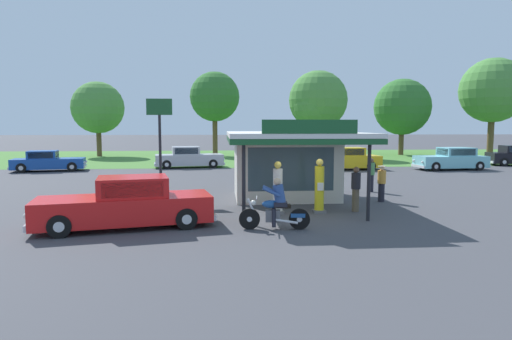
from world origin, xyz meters
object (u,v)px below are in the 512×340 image
at_px(gas_pump_offside, 319,188).
at_px(bystander_chatting_near_pumps, 356,188).
at_px(parked_car_back_row_left, 452,160).
at_px(parked_car_back_row_centre_left, 48,162).
at_px(parked_car_back_row_right, 344,160).
at_px(bystander_strolling_foreground, 371,174).
at_px(featured_classic_sedan, 127,205).
at_px(motorcycle_with_rider, 276,208).
at_px(bystander_standing_back_lot, 382,183).
at_px(roadside_pole_sign, 160,130).
at_px(gas_pump_nearside, 278,190).
at_px(parked_car_back_row_far_left, 189,158).

xyz_separation_m(gas_pump_offside, bystander_chatting_near_pumps, (1.39, 0.13, -0.03)).
height_order(parked_car_back_row_left, parked_car_back_row_centre_left, parked_car_back_row_left).
distance_m(parked_car_back_row_right, bystander_strolling_foreground, 10.84).
xyz_separation_m(parked_car_back_row_right, parked_car_back_row_left, (7.73, -0.73, 0.01)).
distance_m(parked_car_back_row_left, bystander_chatting_near_pumps, 18.69).
distance_m(parked_car_back_row_right, parked_car_back_row_left, 7.77).
height_order(featured_classic_sedan, parked_car_back_row_centre_left, featured_classic_sedan).
height_order(motorcycle_with_rider, parked_car_back_row_left, parked_car_back_row_left).
bearing_deg(parked_car_back_row_centre_left, parked_car_back_row_right, -1.63).
height_order(parked_car_back_row_centre_left, bystander_strolling_foreground, bystander_strolling_foreground).
height_order(gas_pump_offside, bystander_strolling_foreground, gas_pump_offside).
relative_size(featured_classic_sedan, parked_car_back_row_right, 1.02).
relative_size(gas_pump_offside, bystander_standing_back_lot, 1.30).
distance_m(bystander_standing_back_lot, roadside_pole_sign, 9.71).
relative_size(featured_classic_sedan, parked_car_back_row_centre_left, 1.10).
bearing_deg(motorcycle_with_rider, bystander_strolling_foreground, 52.80).
distance_m(gas_pump_nearside, gas_pump_offside, 1.52).
relative_size(parked_car_back_row_centre_left, bystander_standing_back_lot, 3.37).
height_order(gas_pump_offside, roadside_pole_sign, roadside_pole_sign).
distance_m(gas_pump_offside, parked_car_back_row_right, 16.36).
height_order(motorcycle_with_rider, roadside_pole_sign, roadside_pole_sign).
bearing_deg(bystander_strolling_foreground, parked_car_back_row_centre_left, 149.63).
distance_m(featured_classic_sedan, roadside_pole_sign, 6.12).
relative_size(gas_pump_nearside, parked_car_back_row_centre_left, 0.37).
xyz_separation_m(bystander_chatting_near_pumps, roadside_pole_sign, (-7.59, 3.74, 2.11)).
distance_m(parked_car_back_row_far_left, bystander_standing_back_lot, 18.35).
relative_size(parked_car_back_row_left, bystander_strolling_foreground, 3.25).
relative_size(gas_pump_offside, bystander_strolling_foreground, 1.21).
bearing_deg(gas_pump_nearside, featured_classic_sedan, -159.95).
bearing_deg(gas_pump_offside, bystander_chatting_near_pumps, 5.34).
xyz_separation_m(gas_pump_nearside, featured_classic_sedan, (-4.94, -1.80, -0.15)).
relative_size(bystander_strolling_foreground, roadside_pole_sign, 0.38).
distance_m(gas_pump_nearside, motorcycle_with_rider, 2.50).
xyz_separation_m(motorcycle_with_rider, parked_car_back_row_right, (7.23, 17.92, 0.07)).
height_order(gas_pump_offside, motorcycle_with_rider, gas_pump_offside).
xyz_separation_m(parked_car_back_row_far_left, bystander_strolling_foreground, (9.62, -13.21, 0.13)).
bearing_deg(bystander_standing_back_lot, parked_car_back_row_right, 80.50).
bearing_deg(parked_car_back_row_left, motorcycle_with_rider, -131.04).
relative_size(motorcycle_with_rider, parked_car_back_row_right, 0.39).
bearing_deg(parked_car_back_row_right, bystander_standing_back_lot, -99.50).
xyz_separation_m(parked_car_back_row_right, bystander_standing_back_lot, (-2.24, -13.40, 0.08)).
xyz_separation_m(featured_classic_sedan, bystander_standing_back_lot, (9.55, 3.86, 0.09)).
relative_size(parked_car_back_row_far_left, roadside_pole_sign, 1.26).
bearing_deg(parked_car_back_row_left, parked_car_back_row_far_left, 170.34).
distance_m(gas_pump_offside, bystander_standing_back_lot, 3.72).
height_order(parked_car_back_row_left, roadside_pole_sign, roadside_pole_sign).
relative_size(motorcycle_with_rider, parked_car_back_row_centre_left, 0.42).
height_order(gas_pump_offside, bystander_standing_back_lot, gas_pump_offside).
xyz_separation_m(motorcycle_with_rider, roadside_pole_sign, (-4.30, 6.33, 2.32)).
height_order(gas_pump_offside, parked_car_back_row_far_left, gas_pump_offside).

